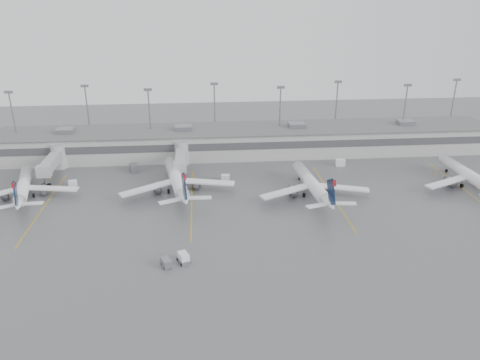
{
  "coord_description": "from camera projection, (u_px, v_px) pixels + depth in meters",
  "views": [
    {
      "loc": [
        -14.81,
        -80.47,
        48.1
      ],
      "look_at": [
        -5.63,
        24.0,
        5.0
      ],
      "focal_mm": 35.0,
      "sensor_mm": 36.0,
      "label": 1
    }
  ],
  "objects": [
    {
      "name": "ground",
      "position": [
        278.0,
        247.0,
        93.62
      ],
      "size": [
        260.0,
        260.0,
        0.0
      ],
      "primitive_type": "plane",
      "color": "#535355",
      "rests_on": "ground"
    },
    {
      "name": "light_masts",
      "position": [
        247.0,
        111.0,
        147.79
      ],
      "size": [
        142.4,
        8.0,
        20.6
      ],
      "color": "gray",
      "rests_on": "ground"
    },
    {
      "name": "terminal",
      "position": [
        248.0,
        141.0,
        145.46
      ],
      "size": [
        152.0,
        17.0,
        9.45
      ],
      "color": "#B2B3AD",
      "rests_on": "ground"
    },
    {
      "name": "gse_uld_a",
      "position": [
        73.0,
        183.0,
        122.47
      ],
      "size": [
        2.42,
        1.88,
        1.53
      ],
      "primitive_type": "cube",
      "rotation": [
        0.0,
        0.0,
        0.22
      ],
      "color": "white",
      "rests_on": "ground"
    },
    {
      "name": "jet_far_left",
      "position": [
        23.0,
        187.0,
        114.74
      ],
      "size": [
        25.43,
        28.84,
        9.48
      ],
      "rotation": [
        0.0,
        0.0,
        0.24
      ],
      "color": "white",
      "rests_on": "ground"
    },
    {
      "name": "jet_mid_left",
      "position": [
        177.0,
        180.0,
        118.14
      ],
      "size": [
        28.76,
        32.51,
        10.59
      ],
      "rotation": [
        0.0,
        0.0,
        0.18
      ],
      "color": "white",
      "rests_on": "ground"
    },
    {
      "name": "baggage_cart",
      "position": [
        166.0,
        262.0,
        86.95
      ],
      "size": [
        2.29,
        2.86,
        1.61
      ],
      "rotation": [
        0.0,
        0.0,
        0.4
      ],
      "color": "slate",
      "rests_on": "ground"
    },
    {
      "name": "cone_d",
      "position": [
        433.0,
        172.0,
        130.74
      ],
      "size": [
        0.46,
        0.46,
        0.73
      ],
      "primitive_type": "cone",
      "color": "orange",
      "rests_on": "ground"
    },
    {
      "name": "jet_mid_right",
      "position": [
        312.0,
        184.0,
        115.78
      ],
      "size": [
        27.8,
        31.26,
        10.11
      ],
      "rotation": [
        0.0,
        0.0,
        0.08
      ],
      "color": "white",
      "rests_on": "ground"
    },
    {
      "name": "jet_bridge_right",
      "position": [
        181.0,
        156.0,
        132.62
      ],
      "size": [
        4.0,
        17.2,
        7.0
      ],
      "color": "#939597",
      "rests_on": "ground"
    },
    {
      "name": "gse_uld_b",
      "position": [
        225.0,
        178.0,
        126.09
      ],
      "size": [
        2.39,
        1.75,
        1.58
      ],
      "primitive_type": "cube",
      "rotation": [
        0.0,
        0.0,
        -0.12
      ],
      "color": "white",
      "rests_on": "ground"
    },
    {
      "name": "jet_bridge_left",
      "position": [
        55.0,
        160.0,
        129.79
      ],
      "size": [
        4.0,
        17.2,
        7.0
      ],
      "color": "#939597",
      "rests_on": "ground"
    },
    {
      "name": "gse_uld_c",
      "position": [
        340.0,
        162.0,
        136.47
      ],
      "size": [
        2.88,
        2.05,
        1.94
      ],
      "primitive_type": "cube",
      "rotation": [
        0.0,
        0.0,
        -0.08
      ],
      "color": "white",
      "rests_on": "ground"
    },
    {
      "name": "gse_loader",
      "position": [
        134.0,
        168.0,
        132.12
      ],
      "size": [
        3.0,
        3.86,
        2.12
      ],
      "primitive_type": "cube",
      "rotation": [
        0.0,
        0.0,
        0.29
      ],
      "color": "slate",
      "rests_on": "ground"
    },
    {
      "name": "jet_far_right",
      "position": [
        470.0,
        176.0,
        121.32
      ],
      "size": [
        26.84,
        30.13,
        9.74
      ],
      "rotation": [
        0.0,
        0.0,
        0.05
      ],
      "color": "white",
      "rests_on": "ground"
    },
    {
      "name": "cone_b",
      "position": [
        173.0,
        179.0,
        126.0
      ],
      "size": [
        0.5,
        0.5,
        0.79
      ],
      "primitive_type": "cone",
      "color": "orange",
      "rests_on": "ground"
    },
    {
      "name": "stand_markings",
      "position": [
        263.0,
        198.0,
        115.74
      ],
      "size": [
        105.25,
        40.0,
        0.01
      ],
      "color": "#D89C0C",
      "rests_on": "ground"
    },
    {
      "name": "baggage_tug",
      "position": [
        184.0,
        259.0,
        88.35
      ],
      "size": [
        2.83,
        3.44,
        1.91
      ],
      "rotation": [
        0.0,
        0.0,
        0.4
      ],
      "color": "white",
      "rests_on": "ground"
    },
    {
      "name": "cone_c",
      "position": [
        291.0,
        179.0,
        126.19
      ],
      "size": [
        0.43,
        0.43,
        0.68
      ],
      "primitive_type": "cone",
      "color": "orange",
      "rests_on": "ground"
    },
    {
      "name": "cone_a",
      "position": [
        51.0,
        178.0,
        127.29
      ],
      "size": [
        0.39,
        0.39,
        0.62
      ],
      "primitive_type": "cone",
      "color": "orange",
      "rests_on": "ground"
    }
  ]
}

